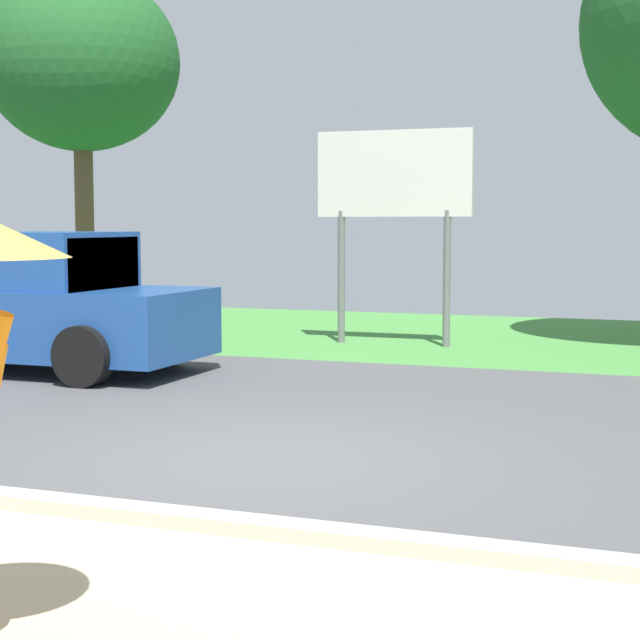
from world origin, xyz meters
TOP-DOWN VIEW (x-y plane):
  - ground_plane at (0.00, 2.95)m, footprint 40.00×22.00m
  - pickup_truck at (-5.27, 3.73)m, footprint 5.20×2.28m
  - roadside_billboard at (-1.29, 8.28)m, footprint 2.60×0.12m
  - tree_right_mid at (-7.74, 9.14)m, footprint 3.74×3.74m

SIDE VIEW (x-z plane):
  - ground_plane at x=0.00m, z-range -0.15..0.05m
  - pickup_truck at x=-5.27m, z-range -0.07..1.81m
  - roadside_billboard at x=-1.29m, z-range 0.80..4.30m
  - tree_right_mid at x=-7.74m, z-range 1.65..8.41m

